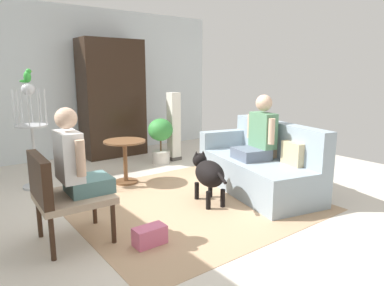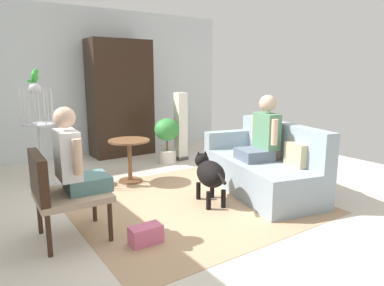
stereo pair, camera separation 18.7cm
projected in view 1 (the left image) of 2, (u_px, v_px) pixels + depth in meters
name	position (u px, v px, depth m)	size (l,w,h in m)	color
ground_plane	(180.00, 206.00, 4.08)	(7.79, 7.79, 0.00)	beige
back_wall	(76.00, 83.00, 6.39)	(5.86, 0.12, 2.72)	silver
area_rug	(188.00, 202.00, 4.19)	(2.67, 2.56, 0.01)	tan
couch	(259.00, 166.00, 4.62)	(1.21, 1.94, 0.90)	#8EA0AD
armchair	(60.00, 191.00, 3.10)	(0.66, 0.64, 0.85)	#382316
person_on_couch	(259.00, 134.00, 4.48)	(0.53, 0.54, 0.83)	slate
person_on_armchair	(76.00, 161.00, 3.13)	(0.47, 0.52, 0.80)	slate
round_end_table	(125.00, 154.00, 4.87)	(0.58, 0.58, 0.61)	brown
dog	(208.00, 173.00, 4.14)	(0.43, 0.80, 0.58)	black
bird_cage_stand	(32.00, 133.00, 4.62)	(0.42, 0.42, 1.41)	silver
parrot	(27.00, 76.00, 4.47)	(0.17, 0.10, 0.18)	green
potted_plant	(161.00, 136.00, 5.92)	(0.42, 0.42, 0.78)	beige
column_lamp	(174.00, 127.00, 6.16)	(0.20, 0.20, 1.21)	#4C4742
armoire_cabinet	(112.00, 99.00, 6.43)	(1.13, 0.56, 2.14)	black
handbag	(150.00, 236.00, 3.15)	(0.30, 0.16, 0.17)	#D8668C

